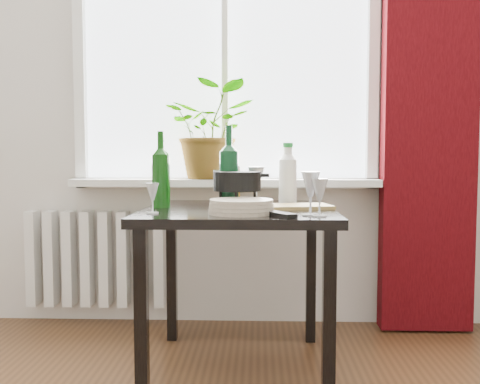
{
  "coord_description": "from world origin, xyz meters",
  "views": [
    {
      "loc": [
        0.19,
        -0.85,
        0.98
      ],
      "look_at": [
        0.11,
        1.55,
        0.81
      ],
      "focal_mm": 40.0,
      "sensor_mm": 36.0,
      "label": 1
    }
  ],
  "objects_px": {
    "wine_bottle_right": "(229,165)",
    "cutting_board": "(298,206)",
    "cleaning_bottle": "(288,173)",
    "wineglass_front_right": "(311,193)",
    "wineglass_back_center": "(256,186)",
    "tv_remote": "(281,214)",
    "table": "(238,228)",
    "potted_plant": "(212,131)",
    "wine_bottle_left": "(161,169)",
    "bottle_amber": "(233,176)",
    "wineglass_back_left": "(220,186)",
    "plate_stack": "(241,207)",
    "wineglass_front_left": "(153,198)",
    "radiator": "(96,259)",
    "fondue_pot": "(237,190)"
  },
  "relations": [
    {
      "from": "cleaning_bottle",
      "to": "wineglass_back_center",
      "type": "bearing_deg",
      "value": -150.76
    },
    {
      "from": "wineglass_back_center",
      "to": "cutting_board",
      "type": "bearing_deg",
      "value": -31.74
    },
    {
      "from": "table",
      "to": "fondue_pot",
      "type": "distance_m",
      "value": 0.18
    },
    {
      "from": "bottle_amber",
      "to": "cutting_board",
      "type": "relative_size",
      "value": 0.93
    },
    {
      "from": "bottle_amber",
      "to": "wineglass_back_left",
      "type": "bearing_deg",
      "value": -158.63
    },
    {
      "from": "wineglass_front_right",
      "to": "potted_plant",
      "type": "bearing_deg",
      "value": 117.73
    },
    {
      "from": "wine_bottle_left",
      "to": "wineglass_front_right",
      "type": "distance_m",
      "value": 0.73
    },
    {
      "from": "cleaning_bottle",
      "to": "cutting_board",
      "type": "xyz_separation_m",
      "value": [
        0.04,
        -0.2,
        -0.15
      ]
    },
    {
      "from": "radiator",
      "to": "plate_stack",
      "type": "distance_m",
      "value": 1.28
    },
    {
      "from": "potted_plant",
      "to": "wineglass_front_left",
      "type": "height_order",
      "value": "potted_plant"
    },
    {
      "from": "bottle_amber",
      "to": "wineglass_front_left",
      "type": "relative_size",
      "value": 2.13
    },
    {
      "from": "radiator",
      "to": "potted_plant",
      "type": "bearing_deg",
      "value": -0.96
    },
    {
      "from": "bottle_amber",
      "to": "cleaning_bottle",
      "type": "relative_size",
      "value": 0.89
    },
    {
      "from": "plate_stack",
      "to": "cleaning_bottle",
      "type": "bearing_deg",
      "value": 64.22
    },
    {
      "from": "tv_remote",
      "to": "cutting_board",
      "type": "bearing_deg",
      "value": 44.16
    },
    {
      "from": "bottle_amber",
      "to": "wineglass_front_right",
      "type": "height_order",
      "value": "bottle_amber"
    },
    {
      "from": "plate_stack",
      "to": "cutting_board",
      "type": "xyz_separation_m",
      "value": [
        0.25,
        0.24,
        -0.02
      ]
    },
    {
      "from": "fondue_pot",
      "to": "table",
      "type": "bearing_deg",
      "value": 55.11
    },
    {
      "from": "table",
      "to": "wine_bottle_right",
      "type": "relative_size",
      "value": 2.21
    },
    {
      "from": "wineglass_front_right",
      "to": "tv_remote",
      "type": "relative_size",
      "value": 1.09
    },
    {
      "from": "wineglass_front_right",
      "to": "wineglass_front_left",
      "type": "distance_m",
      "value": 0.64
    },
    {
      "from": "radiator",
      "to": "wine_bottle_right",
      "type": "bearing_deg",
      "value": -34.36
    },
    {
      "from": "potted_plant",
      "to": "tv_remote",
      "type": "height_order",
      "value": "potted_plant"
    },
    {
      "from": "wine_bottle_right",
      "to": "cutting_board",
      "type": "xyz_separation_m",
      "value": [
        0.32,
        -0.07,
        -0.18
      ]
    },
    {
      "from": "tv_remote",
      "to": "wineglass_front_left",
      "type": "bearing_deg",
      "value": 139.36
    },
    {
      "from": "potted_plant",
      "to": "wine_bottle_left",
      "type": "xyz_separation_m",
      "value": [
        -0.18,
        -0.59,
        -0.2
      ]
    },
    {
      "from": "wineglass_front_right",
      "to": "radiator",
      "type": "bearing_deg",
      "value": 141.56
    },
    {
      "from": "wine_bottle_left",
      "to": "wineglass_back_center",
      "type": "bearing_deg",
      "value": 12.53
    },
    {
      "from": "wine_bottle_right",
      "to": "wineglass_back_left",
      "type": "xyz_separation_m",
      "value": [
        -0.05,
        0.18,
        -0.11
      ]
    },
    {
      "from": "wine_bottle_left",
      "to": "wine_bottle_right",
      "type": "relative_size",
      "value": 0.92
    },
    {
      "from": "wine_bottle_right",
      "to": "cutting_board",
      "type": "height_order",
      "value": "wine_bottle_right"
    },
    {
      "from": "potted_plant",
      "to": "wineglass_front_right",
      "type": "relative_size",
      "value": 3.02
    },
    {
      "from": "wineglass_front_right",
      "to": "wineglass_back_center",
      "type": "relative_size",
      "value": 0.94
    },
    {
      "from": "wineglass_front_right",
      "to": "wineglass_front_left",
      "type": "height_order",
      "value": "wineglass_front_right"
    },
    {
      "from": "radiator",
      "to": "wineglass_front_right",
      "type": "relative_size",
      "value": 4.46
    },
    {
      "from": "potted_plant",
      "to": "table",
      "type": "bearing_deg",
      "value": -74.19
    },
    {
      "from": "wine_bottle_right",
      "to": "plate_stack",
      "type": "bearing_deg",
      "value": -77.48
    },
    {
      "from": "wine_bottle_left",
      "to": "plate_stack",
      "type": "height_order",
      "value": "wine_bottle_left"
    },
    {
      "from": "potted_plant",
      "to": "wine_bottle_right",
      "type": "bearing_deg",
      "value": -76.56
    },
    {
      "from": "table",
      "to": "plate_stack",
      "type": "xyz_separation_m",
      "value": [
        0.02,
        -0.23,
        0.12
      ]
    },
    {
      "from": "wine_bottle_left",
      "to": "cleaning_bottle",
      "type": "bearing_deg",
      "value": 17.24
    },
    {
      "from": "potted_plant",
      "to": "wine_bottle_left",
      "type": "bearing_deg",
      "value": -107.07
    },
    {
      "from": "tv_remote",
      "to": "wine_bottle_right",
      "type": "bearing_deg",
      "value": 88.51
    },
    {
      "from": "cleaning_bottle",
      "to": "wineglass_front_right",
      "type": "bearing_deg",
      "value": -82.6
    },
    {
      "from": "wine_bottle_right",
      "to": "wineglass_back_center",
      "type": "bearing_deg",
      "value": 20.12
    },
    {
      "from": "table",
      "to": "wineglass_back_left",
      "type": "bearing_deg",
      "value": 111.14
    },
    {
      "from": "potted_plant",
      "to": "fondue_pot",
      "type": "xyz_separation_m",
      "value": [
        0.17,
        -0.63,
        -0.29
      ]
    },
    {
      "from": "wine_bottle_right",
      "to": "cutting_board",
      "type": "bearing_deg",
      "value": -12.66
    },
    {
      "from": "radiator",
      "to": "wineglass_front_left",
      "type": "height_order",
      "value": "wineglass_front_left"
    },
    {
      "from": "radiator",
      "to": "wine_bottle_right",
      "type": "xyz_separation_m",
      "value": [
        0.8,
        -0.55,
        0.55
      ]
    }
  ]
}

